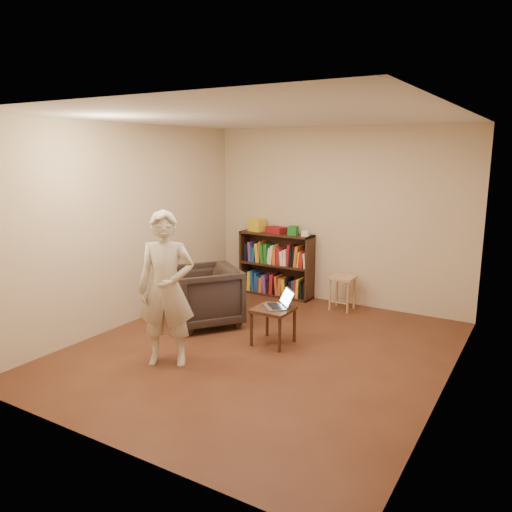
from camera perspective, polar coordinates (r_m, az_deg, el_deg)
The scene contains 15 objects.
floor at distance 5.85m, azimuth 0.51°, elevation -10.72°, with size 4.50×4.50×0.00m, color #4A2417.
ceiling at distance 5.41m, azimuth 0.56°, elevation 15.60°, with size 4.50×4.50×0.00m, color silver.
wall_back at distance 7.49m, azimuth 9.30°, elevation 4.45°, with size 4.00×4.00×0.00m, color beige.
wall_left at distance 6.71m, azimuth -14.39°, elevation 3.38°, with size 4.50×4.50×0.00m, color beige.
wall_right at distance 4.81m, azimuth 21.54°, elevation -0.33°, with size 4.50×4.50×0.00m, color beige.
bookshelf at distance 7.90m, azimuth 2.36°, elevation -1.38°, with size 1.20×0.30×1.00m.
box_yellow at distance 7.96m, azimuth 0.08°, elevation 3.57°, with size 0.24×0.18×0.20m, color yellow.
red_cloth at distance 7.77m, azimuth 2.33°, elevation 2.98°, with size 0.29×0.21×0.10m, color maroon.
box_green at distance 7.60m, azimuth 4.27°, elevation 2.91°, with size 0.14×0.14×0.14m, color #1D6E23.
box_white at distance 7.52m, azimuth 5.66°, elevation 2.58°, with size 0.10×0.10×0.08m, color white.
stool at distance 7.28m, azimuth 9.87°, elevation -3.04°, with size 0.34×0.34×0.49m.
armchair at distance 6.60m, azimuth -5.88°, elevation -4.56°, with size 0.83×0.86×0.78m, color #2C211D.
side_table at distance 5.92m, azimuth 1.98°, elevation -6.64°, with size 0.43×0.43×0.44m.
laptop at distance 5.92m, azimuth 2.74°, elevation -5.37°, with size 0.43×0.43×0.21m.
person at distance 5.34m, azimuth -10.22°, elevation -3.74°, with size 0.60×0.40×1.66m, color beige.
Camera 1 is at (2.73, -4.66, 2.25)m, focal length 35.00 mm.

